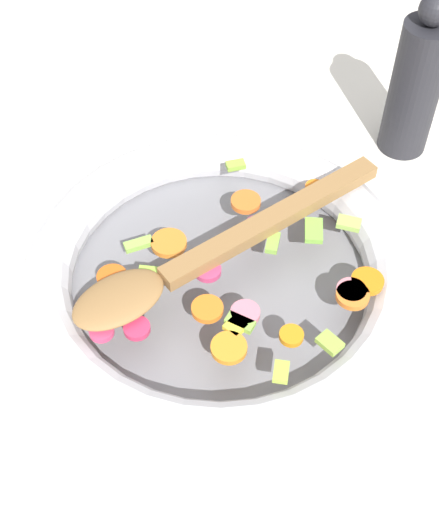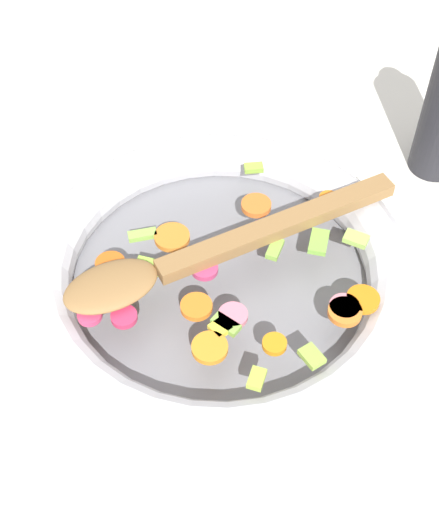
% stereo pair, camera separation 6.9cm
% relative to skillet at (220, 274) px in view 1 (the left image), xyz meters
% --- Properties ---
extents(ground_plane, '(4.00, 4.00, 0.00)m').
position_rel_skillet_xyz_m(ground_plane, '(0.00, 0.00, -0.02)').
color(ground_plane, silver).
extents(skillet, '(0.39, 0.39, 0.05)m').
position_rel_skillet_xyz_m(skillet, '(0.00, 0.00, 0.00)').
color(skillet, slate).
rests_on(skillet, ground_plane).
extents(chopped_vegetables, '(0.25, 0.30, 0.01)m').
position_rel_skillet_xyz_m(chopped_vegetables, '(0.03, -0.00, 0.03)').
color(chopped_vegetables, orange).
rests_on(chopped_vegetables, skillet).
extents(wooden_spoon, '(0.06, 0.35, 0.01)m').
position_rel_skillet_xyz_m(wooden_spoon, '(0.00, -0.02, 0.04)').
color(wooden_spoon, olive).
rests_on(wooden_spoon, chopped_vegetables).
extents(pepper_mill, '(0.06, 0.06, 0.20)m').
position_rel_skillet_xyz_m(pepper_mill, '(-0.06, 0.31, 0.07)').
color(pepper_mill, '#232328').
rests_on(pepper_mill, ground_plane).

